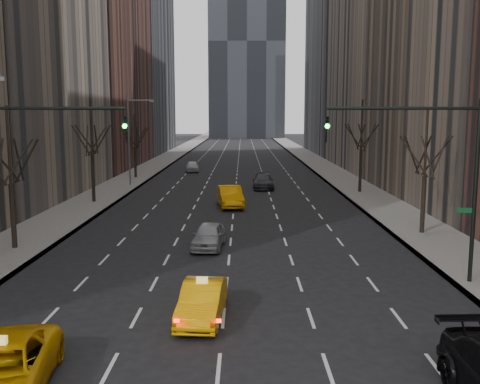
{
  "coord_description": "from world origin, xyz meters",
  "views": [
    {
      "loc": [
        0.71,
        -10.97,
        7.48
      ],
      "look_at": [
        0.57,
        16.49,
        3.5
      ],
      "focal_mm": 40.0,
      "sensor_mm": 36.0,
      "label": 1
    }
  ],
  "objects": [
    {
      "name": "bld_right_deep",
      "position": [
        21.5,
        95.0,
        29.0
      ],
      "size": [
        14.0,
        30.0,
        58.0
      ],
      "primitive_type": "cube",
      "color": "slate",
      "rests_on": "ground"
    },
    {
      "name": "far_suv_grey",
      "position": [
        2.82,
        43.27,
        0.76
      ],
      "size": [
        2.19,
        5.24,
        1.51
      ],
      "primitive_type": "imported",
      "rotation": [
        0.0,
        0.0,
        -0.01
      ],
      "color": "#313136",
      "rests_on": "ground"
    },
    {
      "name": "far_taxi",
      "position": [
        -0.32,
        32.29,
        0.85
      ],
      "size": [
        2.49,
        5.35,
        1.7
      ],
      "primitive_type": "imported",
      "rotation": [
        0.0,
        0.0,
        0.14
      ],
      "color": "orange",
      "rests_on": "ground"
    },
    {
      "name": "tree_rw_b",
      "position": [
        12.0,
        22.0,
        3.72
      ],
      "size": [
        3.36,
        3.5,
        7.82
      ],
      "color": "black",
      "rests_on": "ground"
    },
    {
      "name": "silver_sedan_ahead",
      "position": [
        -1.21,
        18.61,
        0.69
      ],
      "size": [
        1.98,
        4.2,
        1.39
      ],
      "primitive_type": "imported",
      "rotation": [
        0.0,
        0.0,
        -0.09
      ],
      "color": "#989A9F",
      "rests_on": "ground"
    },
    {
      "name": "taxi_sedan",
      "position": [
        -0.77,
        7.89,
        0.69
      ],
      "size": [
        1.74,
        4.27,
        1.38
      ],
      "primitive_type": "imported",
      "rotation": [
        0.0,
        0.0,
        -0.07
      ],
      "color": "#FFA905",
      "rests_on": "ground"
    },
    {
      "name": "streetlight_far",
      "position": [
        -10.84,
        45.0,
        5.62
      ],
      "size": [
        2.83,
        0.22,
        9.0
      ],
      "color": "slate",
      "rests_on": "ground"
    },
    {
      "name": "tree_lw_c",
      "position": [
        -12.0,
        34.0,
        4.04
      ],
      "size": [
        3.36,
        3.5,
        8.74
      ],
      "color": "black",
      "rests_on": "ground"
    },
    {
      "name": "traffic_mast_left",
      "position": [
        -9.11,
        12.0,
        5.49
      ],
      "size": [
        6.69,
        0.39,
        8.0
      ],
      "color": "black",
      "rests_on": "ground"
    },
    {
      "name": "sidewalk_right",
      "position": [
        12.25,
        70.0,
        0.07
      ],
      "size": [
        4.5,
        320.0,
        0.15
      ],
      "primitive_type": "cube",
      "color": "slate",
      "rests_on": "ground"
    },
    {
      "name": "bld_left_far",
      "position": [
        -21.5,
        66.0,
        22.0
      ],
      "size": [
        14.0,
        28.0,
        44.0
      ],
      "primitive_type": "cube",
      "color": "brown",
      "rests_on": "ground"
    },
    {
      "name": "tree_rw_c",
      "position": [
        12.0,
        40.0,
        4.04
      ],
      "size": [
        3.36,
        3.5,
        8.74
      ],
      "color": "black",
      "rests_on": "ground"
    },
    {
      "name": "sidewalk_left",
      "position": [
        -12.25,
        70.0,
        0.07
      ],
      "size": [
        4.5,
        320.0,
        0.15
      ],
      "primitive_type": "cube",
      "color": "slate",
      "rests_on": "ground"
    },
    {
      "name": "tree_lw_d",
      "position": [
        -12.0,
        52.0,
        3.56
      ],
      "size": [
        3.36,
        3.5,
        7.36
      ],
      "color": "black",
      "rests_on": "ground"
    },
    {
      "name": "tree_lw_b",
      "position": [
        -12.0,
        18.0,
        3.72
      ],
      "size": [
        3.36,
        3.5,
        7.82
      ],
      "color": "black",
      "rests_on": "ground"
    },
    {
      "name": "taxi_suv",
      "position": [
        -5.73,
        2.39,
        0.73
      ],
      "size": [
        3.12,
        5.53,
        1.46
      ],
      "primitive_type": "imported",
      "rotation": [
        0.0,
        0.0,
        0.14
      ],
      "color": "#DC9B04",
      "rests_on": "ground"
    },
    {
      "name": "traffic_mast_right",
      "position": [
        9.11,
        12.0,
        5.49
      ],
      "size": [
        6.69,
        0.39,
        8.0
      ],
      "color": "black",
      "rests_on": "ground"
    },
    {
      "name": "far_car_white",
      "position": [
        -5.93,
        59.26,
        0.7
      ],
      "size": [
        2.04,
        4.25,
        1.4
      ],
      "primitive_type": "imported",
      "rotation": [
        0.0,
        0.0,
        0.1
      ],
      "color": "silver",
      "rests_on": "ground"
    }
  ]
}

